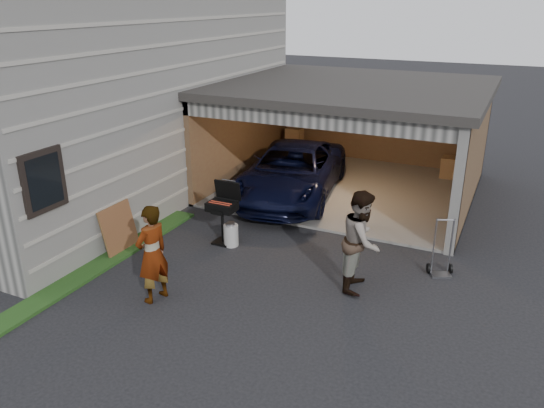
{
  "coord_description": "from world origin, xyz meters",
  "views": [
    {
      "loc": [
        4.83,
        -6.93,
        4.95
      ],
      "look_at": [
        0.63,
        1.88,
        1.15
      ],
      "focal_mm": 35.0,
      "sensor_mm": 36.0,
      "label": 1
    }
  ],
  "objects_px": {
    "woman": "(152,254)",
    "propane_tank": "(231,235)",
    "hand_truck": "(441,264)",
    "plywood_panel": "(119,229)",
    "man": "(362,241)",
    "minivan": "(292,174)",
    "bbq_grill": "(223,208)"
  },
  "relations": [
    {
      "from": "plywood_panel",
      "to": "propane_tank",
      "type": "bearing_deg",
      "value": 32.02
    },
    {
      "from": "propane_tank",
      "to": "plywood_panel",
      "type": "relative_size",
      "value": 0.46
    },
    {
      "from": "minivan",
      "to": "woman",
      "type": "xyz_separation_m",
      "value": [
        -0.12,
        -5.7,
        0.22
      ]
    },
    {
      "from": "hand_truck",
      "to": "plywood_panel",
      "type": "bearing_deg",
      "value": 173.49
    },
    {
      "from": "minivan",
      "to": "man",
      "type": "relative_size",
      "value": 2.57
    },
    {
      "from": "propane_tank",
      "to": "plywood_panel",
      "type": "bearing_deg",
      "value": -147.98
    },
    {
      "from": "man",
      "to": "propane_tank",
      "type": "relative_size",
      "value": 3.96
    },
    {
      "from": "woman",
      "to": "hand_truck",
      "type": "bearing_deg",
      "value": 137.15
    },
    {
      "from": "man",
      "to": "hand_truck",
      "type": "height_order",
      "value": "man"
    },
    {
      "from": "woman",
      "to": "man",
      "type": "xyz_separation_m",
      "value": [
        3.1,
        1.95,
        0.05
      ]
    },
    {
      "from": "propane_tank",
      "to": "hand_truck",
      "type": "height_order",
      "value": "hand_truck"
    },
    {
      "from": "minivan",
      "to": "plywood_panel",
      "type": "relative_size",
      "value": 4.71
    },
    {
      "from": "propane_tank",
      "to": "plywood_panel",
      "type": "height_order",
      "value": "plywood_panel"
    },
    {
      "from": "man",
      "to": "hand_truck",
      "type": "xyz_separation_m",
      "value": [
        1.27,
        1.14,
        -0.72
      ]
    },
    {
      "from": "minivan",
      "to": "bbq_grill",
      "type": "bearing_deg",
      "value": -103.24
    },
    {
      "from": "minivan",
      "to": "plywood_panel",
      "type": "distance_m",
      "value": 4.87
    },
    {
      "from": "woman",
      "to": "bbq_grill",
      "type": "relative_size",
      "value": 1.32
    },
    {
      "from": "minivan",
      "to": "man",
      "type": "bearing_deg",
      "value": -60.81
    },
    {
      "from": "bbq_grill",
      "to": "propane_tank",
      "type": "xyz_separation_m",
      "value": [
        0.22,
        -0.06,
        -0.56
      ]
    },
    {
      "from": "minivan",
      "to": "man",
      "type": "distance_m",
      "value": 4.8
    },
    {
      "from": "minivan",
      "to": "woman",
      "type": "relative_size",
      "value": 2.71
    },
    {
      "from": "bbq_grill",
      "to": "hand_truck",
      "type": "xyz_separation_m",
      "value": [
        4.47,
        0.55,
        -0.58
      ]
    },
    {
      "from": "hand_truck",
      "to": "bbq_grill",
      "type": "bearing_deg",
      "value": 164.01
    },
    {
      "from": "propane_tank",
      "to": "woman",
      "type": "bearing_deg",
      "value": -92.73
    },
    {
      "from": "bbq_grill",
      "to": "propane_tank",
      "type": "relative_size",
      "value": 2.85
    },
    {
      "from": "propane_tank",
      "to": "man",
      "type": "bearing_deg",
      "value": -9.97
    },
    {
      "from": "man",
      "to": "propane_tank",
      "type": "bearing_deg",
      "value": 74.44
    },
    {
      "from": "man",
      "to": "minivan",
      "type": "bearing_deg",
      "value": 32.85
    },
    {
      "from": "propane_tank",
      "to": "plywood_panel",
      "type": "xyz_separation_m",
      "value": [
        -1.96,
        -1.22,
        0.27
      ]
    },
    {
      "from": "woman",
      "to": "propane_tank",
      "type": "relative_size",
      "value": 3.75
    },
    {
      "from": "bbq_grill",
      "to": "plywood_panel",
      "type": "bearing_deg",
      "value": -143.48
    },
    {
      "from": "minivan",
      "to": "bbq_grill",
      "type": "relative_size",
      "value": 3.58
    }
  ]
}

